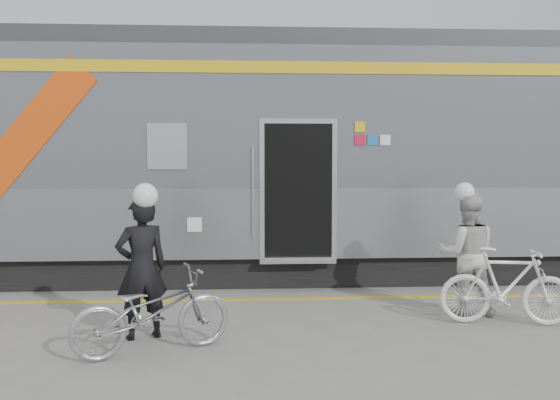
{
  "coord_description": "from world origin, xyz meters",
  "views": [
    {
      "loc": [
        -0.34,
        -6.41,
        2.06
      ],
      "look_at": [
        0.12,
        1.6,
        1.5
      ],
      "focal_mm": 38.0,
      "sensor_mm": 36.0,
      "label": 1
    }
  ],
  "objects": [
    {
      "name": "train",
      "position": [
        -1.73,
        4.19,
        2.05
      ],
      "size": [
        24.0,
        3.17,
        4.1
      ],
      "color": "black",
      "rests_on": "ground"
    },
    {
      "name": "man",
      "position": [
        -1.54,
        0.36,
        0.81
      ],
      "size": [
        0.7,
        0.6,
        1.63
      ],
      "primitive_type": "imported",
      "rotation": [
        0.0,
        0.0,
        3.56
      ],
      "color": "black",
      "rests_on": "ground"
    },
    {
      "name": "woman",
      "position": [
        2.58,
        1.2,
        0.8
      ],
      "size": [
        0.88,
        0.74,
        1.6
      ],
      "primitive_type": "imported",
      "rotation": [
        0.0,
        0.0,
        2.96
      ],
      "color": "beige",
      "rests_on": "ground"
    },
    {
      "name": "safety_strip",
      "position": [
        0.0,
        2.15,
        0.0
      ],
      "size": [
        24.0,
        0.12,
        0.01
      ],
      "primitive_type": "cube",
      "color": "gold",
      "rests_on": "ground"
    },
    {
      "name": "bicycle_left",
      "position": [
        -1.34,
        -0.19,
        0.45
      ],
      "size": [
        1.8,
        1.23,
        0.9
      ],
      "primitive_type": "imported",
      "rotation": [
        0.0,
        0.0,
        1.99
      ],
      "color": "#9B9CA2",
      "rests_on": "ground"
    },
    {
      "name": "ground",
      "position": [
        0.0,
        0.0,
        0.0
      ],
      "size": [
        90.0,
        90.0,
        0.0
      ],
      "primitive_type": "plane",
      "color": "slate",
      "rests_on": "ground"
    },
    {
      "name": "helmet_man",
      "position": [
        -1.54,
        0.36,
        1.77
      ],
      "size": [
        0.28,
        0.28,
        0.28
      ],
      "primitive_type": "sphere",
      "color": "white",
      "rests_on": "man"
    },
    {
      "name": "helmet_woman",
      "position": [
        2.58,
        1.2,
        1.73
      ],
      "size": [
        0.26,
        0.26,
        0.26
      ],
      "primitive_type": "sphere",
      "color": "white",
      "rests_on": "woman"
    },
    {
      "name": "bicycle_right",
      "position": [
        2.88,
        0.65,
        0.49
      ],
      "size": [
        1.67,
        0.75,
        0.97
      ],
      "primitive_type": "imported",
      "rotation": [
        0.0,
        0.0,
        1.38
      ],
      "color": "silver",
      "rests_on": "ground"
    }
  ]
}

